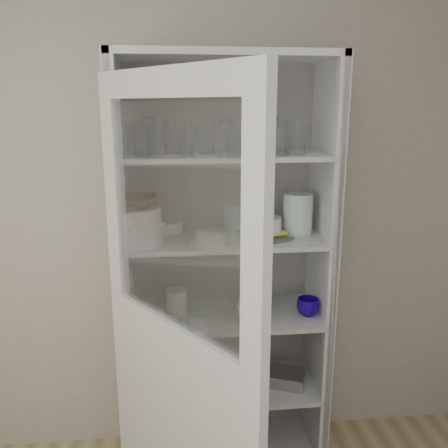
% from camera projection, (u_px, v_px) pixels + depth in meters
% --- Properties ---
extents(wall_back, '(3.60, 0.02, 2.60)m').
position_uv_depth(wall_back, '(181.00, 218.00, 2.47)').
color(wall_back, '#B2A69A').
rests_on(wall_back, ground).
extents(pantry_cabinet, '(1.00, 0.45, 2.10)m').
position_uv_depth(pantry_cabinet, '(223.00, 293.00, 2.43)').
color(pantry_cabinet, silver).
rests_on(pantry_cabinet, floor).
extents(cupboard_door, '(0.55, 0.76, 2.00)m').
position_uv_depth(cupboard_door, '(178.00, 379.00, 1.79)').
color(cupboard_door, silver).
rests_on(cupboard_door, floor).
extents(tumbler_0, '(0.09, 0.09, 0.14)m').
position_uv_depth(tumbler_0, '(141.00, 139.00, 2.03)').
color(tumbler_0, silver).
rests_on(tumbler_0, shelf_glass).
extents(tumbler_1, '(0.10, 0.10, 0.16)m').
position_uv_depth(tumbler_1, '(144.00, 139.00, 1.99)').
color(tumbler_1, silver).
rests_on(tumbler_1, shelf_glass).
extents(tumbler_2, '(0.07, 0.07, 0.13)m').
position_uv_depth(tumbler_2, '(186.00, 142.00, 2.02)').
color(tumbler_2, silver).
rests_on(tumbler_2, shelf_glass).
extents(tumbler_3, '(0.08, 0.08, 0.14)m').
position_uv_depth(tumbler_3, '(234.00, 140.00, 2.03)').
color(tumbler_3, silver).
rests_on(tumbler_3, shelf_glass).
extents(tumbler_4, '(0.09, 0.09, 0.15)m').
position_uv_depth(tumbler_4, '(279.00, 138.00, 2.07)').
color(tumbler_4, silver).
rests_on(tumbler_4, shelf_glass).
extents(tumbler_5, '(0.10, 0.10, 0.15)m').
position_uv_depth(tumbler_5, '(282.00, 138.00, 2.07)').
color(tumbler_5, silver).
rests_on(tumbler_5, shelf_glass).
extents(tumbler_6, '(0.09, 0.09, 0.15)m').
position_uv_depth(tumbler_6, '(298.00, 137.00, 2.10)').
color(tumbler_6, silver).
rests_on(tumbler_6, shelf_glass).
extents(tumbler_7, '(0.08, 0.08, 0.12)m').
position_uv_depth(tumbler_7, '(133.00, 140.00, 2.12)').
color(tumbler_7, silver).
rests_on(tumbler_7, shelf_glass).
extents(tumbler_8, '(0.08, 0.08, 0.14)m').
position_uv_depth(tumbler_8, '(160.00, 138.00, 2.13)').
color(tumbler_8, silver).
rests_on(tumbler_8, shelf_glass).
extents(tumbler_9, '(0.07, 0.07, 0.13)m').
position_uv_depth(tumbler_9, '(175.00, 139.00, 2.16)').
color(tumbler_9, silver).
rests_on(tumbler_9, shelf_glass).
extents(tumbler_10, '(0.09, 0.09, 0.15)m').
position_uv_depth(tumbler_10, '(207.00, 136.00, 2.16)').
color(tumbler_10, silver).
rests_on(tumbler_10, shelf_glass).
extents(tumbler_11, '(0.07, 0.07, 0.14)m').
position_uv_depth(tumbler_11, '(278.00, 137.00, 2.21)').
color(tumbler_11, silver).
rests_on(tumbler_11, shelf_glass).
extents(goblet_0, '(0.08, 0.08, 0.18)m').
position_uv_depth(goblet_0, '(150.00, 132.00, 2.21)').
color(goblet_0, silver).
rests_on(goblet_0, shelf_glass).
extents(goblet_1, '(0.07, 0.07, 0.16)m').
position_uv_depth(goblet_1, '(190.00, 135.00, 2.24)').
color(goblet_1, silver).
rests_on(goblet_1, shelf_glass).
extents(goblet_2, '(0.08, 0.08, 0.18)m').
position_uv_depth(goblet_2, '(226.00, 132.00, 2.28)').
color(goblet_2, silver).
rests_on(goblet_2, shelf_glass).
extents(goblet_3, '(0.08, 0.08, 0.18)m').
position_uv_depth(goblet_3, '(272.00, 131.00, 2.29)').
color(goblet_3, silver).
rests_on(goblet_3, shelf_glass).
extents(plate_stack_front, '(0.26, 0.26, 0.10)m').
position_uv_depth(plate_stack_front, '(136.00, 233.00, 2.16)').
color(plate_stack_front, white).
rests_on(plate_stack_front, shelf_plates).
extents(plate_stack_back, '(0.21, 0.21, 0.06)m').
position_uv_depth(plate_stack_back, '(162.00, 225.00, 2.38)').
color(plate_stack_back, white).
rests_on(plate_stack_back, shelf_plates).
extents(cream_bowl, '(0.23, 0.23, 0.07)m').
position_uv_depth(cream_bowl, '(136.00, 215.00, 2.13)').
color(cream_bowl, white).
rests_on(cream_bowl, plate_stack_front).
extents(terracotta_bowl, '(0.22, 0.22, 0.05)m').
position_uv_depth(terracotta_bowl, '(135.00, 202.00, 2.12)').
color(terracotta_bowl, brown).
rests_on(terracotta_bowl, cream_bowl).
extents(glass_platter, '(0.34, 0.34, 0.02)m').
position_uv_depth(glass_platter, '(265.00, 234.00, 2.29)').
color(glass_platter, silver).
rests_on(glass_platter, shelf_plates).
extents(yellow_trivet, '(0.20, 0.20, 0.01)m').
position_uv_depth(yellow_trivet, '(265.00, 232.00, 2.28)').
color(yellow_trivet, '#FEF331').
rests_on(yellow_trivet, glass_platter).
extents(white_ramekin, '(0.16, 0.16, 0.07)m').
position_uv_depth(white_ramekin, '(265.00, 224.00, 2.27)').
color(white_ramekin, white).
rests_on(white_ramekin, yellow_trivet).
extents(grey_bowl_stack, '(0.14, 0.14, 0.20)m').
position_uv_depth(grey_bowl_stack, '(298.00, 214.00, 2.31)').
color(grey_bowl_stack, silver).
rests_on(grey_bowl_stack, shelf_plates).
extents(mug_blue, '(0.12, 0.12, 0.09)m').
position_uv_depth(mug_blue, '(308.00, 307.00, 2.35)').
color(mug_blue, '#100988').
rests_on(mug_blue, shelf_mugs).
extents(mug_teal, '(0.12, 0.12, 0.09)m').
position_uv_depth(mug_teal, '(248.00, 301.00, 2.42)').
color(mug_teal, '#218676').
rests_on(mug_teal, shelf_mugs).
extents(mug_white, '(0.14, 0.14, 0.10)m').
position_uv_depth(mug_white, '(248.00, 314.00, 2.26)').
color(mug_white, white).
rests_on(mug_white, shelf_mugs).
extents(teal_jar, '(0.08, 0.08, 0.10)m').
position_uv_depth(teal_jar, '(261.00, 300.00, 2.42)').
color(teal_jar, '#218676').
rests_on(teal_jar, shelf_mugs).
extents(measuring_cups, '(0.10, 0.10, 0.04)m').
position_uv_depth(measuring_cups, '(168.00, 320.00, 2.26)').
color(measuring_cups, '#B3B3B3').
rests_on(measuring_cups, shelf_mugs).
extents(white_canister, '(0.11, 0.11, 0.12)m').
position_uv_depth(white_canister, '(176.00, 301.00, 2.37)').
color(white_canister, white).
rests_on(white_canister, shelf_mugs).
extents(cream_dish, '(0.24, 0.24, 0.07)m').
position_uv_depth(cream_dish, '(170.00, 381.00, 2.44)').
color(cream_dish, white).
rests_on(cream_dish, shelf_bot).
extents(tin_box, '(0.26, 0.23, 0.07)m').
position_uv_depth(tin_box, '(284.00, 377.00, 2.48)').
color(tin_box, gray).
rests_on(tin_box, shelf_bot).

